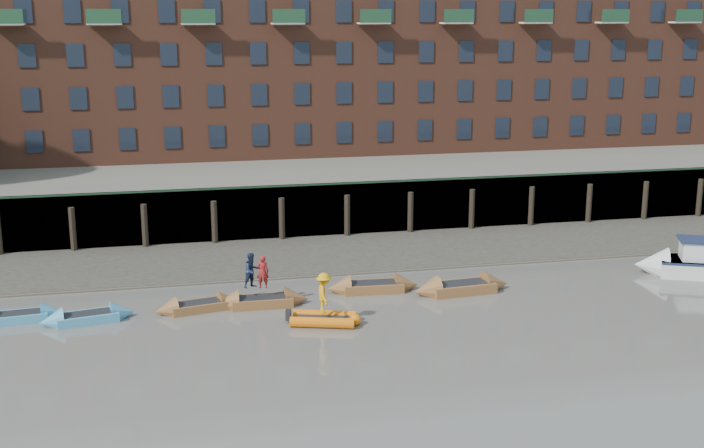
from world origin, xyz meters
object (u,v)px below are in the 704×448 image
object	(u,v)px
rowboat_1	(87,317)
rowboat_5	(461,287)
person_rib_crew	(324,294)
rowboat_0	(18,317)
person_rower_a	(263,272)
rib_tender	(326,319)
motor_launch	(688,263)
rowboat_2	(198,306)
person_rower_b	(252,270)
rowboat_4	(373,287)
rowboat_3	(262,301)

from	to	relation	value
rowboat_1	rowboat_5	xyz separation A→B (m)	(17.60, 0.39, 0.04)
rowboat_1	person_rib_crew	bearing A→B (deg)	-25.10
rowboat_0	person_rower_a	world-z (taller)	person_rower_a
rowboat_0	rib_tender	bearing A→B (deg)	-19.65
rowboat_1	motor_launch	size ratio (longest dim) A/B	0.66
person_rower_a	motor_launch	bearing A→B (deg)	-175.36
rowboat_2	person_rower_a	bearing A→B (deg)	-10.45
person_rower_b	rib_tender	bearing A→B (deg)	-77.13
rowboat_4	rib_tender	distance (m)	5.12
rowboat_4	person_rower_b	size ratio (longest dim) A/B	2.77
rowboat_1	person_rower_a	xyz separation A→B (m)	(7.90, 0.57, 1.42)
rowboat_4	rowboat_1	bearing A→B (deg)	-170.09
rowboat_3	person_rower_a	xyz separation A→B (m)	(0.08, 0.08, 1.41)
rowboat_0	rowboat_2	distance (m)	7.92
rowboat_0	rowboat_4	size ratio (longest dim) A/B	0.88
rowboat_2	person_rower_b	bearing A→B (deg)	-6.52
rowboat_1	rowboat_0	bearing A→B (deg)	155.29
rowboat_0	motor_launch	world-z (taller)	motor_launch
rowboat_0	person_rib_crew	size ratio (longest dim) A/B	2.18
rowboat_1	rowboat_2	size ratio (longest dim) A/B	1.02
person_rower_b	person_rib_crew	xyz separation A→B (m)	(2.78, -3.35, -0.26)
rib_tender	rowboat_1	bearing A→B (deg)	-176.32
rowboat_5	motor_launch	bearing A→B (deg)	-3.83
rowboat_1	rowboat_5	distance (m)	17.61
rowboat_2	rowboat_4	world-z (taller)	rowboat_4
rowboat_0	rowboat_4	world-z (taller)	rowboat_4
rowboat_3	rowboat_4	size ratio (longest dim) A/B	0.95
rowboat_4	rowboat_5	distance (m)	4.34
rowboat_0	person_rib_crew	distance (m)	13.70
rowboat_4	rowboat_5	size ratio (longest dim) A/B	0.91
rowboat_3	person_rower_a	bearing A→B (deg)	46.46
rowboat_3	rowboat_5	size ratio (longest dim) A/B	0.87
rib_tender	person_rower_b	distance (m)	4.61
rowboat_3	motor_launch	distance (m)	22.26
rowboat_3	rib_tender	world-z (taller)	rowboat_3
motor_launch	person_rower_a	world-z (taller)	person_rower_a
rowboat_5	person_rower_a	distance (m)	9.81
rowboat_3	person_rower_a	world-z (taller)	person_rower_a
rowboat_5	motor_launch	xyz separation A→B (m)	(12.48, 0.17, 0.39)
rowboat_0	rowboat_1	bearing A→B (deg)	-19.71
rowboat_3	rowboat_0	bearing A→B (deg)	179.27
rowboat_2	rowboat_4	size ratio (longest dim) A/B	0.90
rowboat_0	motor_launch	xyz separation A→B (m)	(33.11, -0.19, 0.44)
rowboat_3	rowboat_4	world-z (taller)	rowboat_4
rowboat_4	rowboat_5	world-z (taller)	rowboat_5
rowboat_3	rib_tender	distance (m)	3.93
rowboat_2	person_rib_crew	distance (m)	6.28
rowboat_3	rib_tender	xyz separation A→B (m)	(2.48, -3.05, 0.01)
rowboat_1	rowboat_3	xyz separation A→B (m)	(7.82, 0.50, 0.01)
rowboat_1	rowboat_3	bearing A→B (deg)	-7.06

